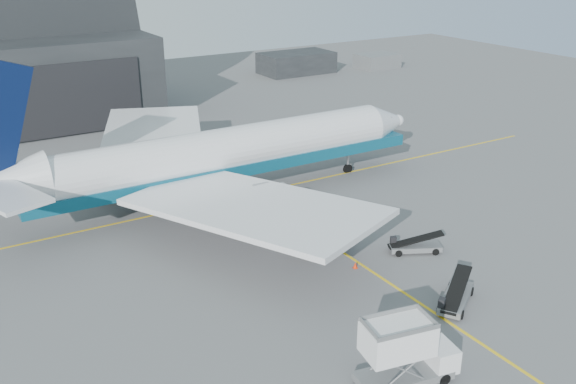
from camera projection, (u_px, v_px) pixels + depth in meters
ground at (374, 273)px, 50.92m from camera, size 200.00×200.00×0.00m
taxi_lines at (290, 218)px, 60.96m from camera, size 80.00×42.12×0.02m
distant_bldg_a at (296, 73)px, 126.45m from camera, size 14.00×8.00×4.00m
distant_bldg_b at (377, 68)px, 131.52m from camera, size 8.00×6.00×2.80m
airliner at (213, 156)px, 62.93m from camera, size 48.80×47.32×17.13m
catering_truck at (404, 353)px, 37.55m from camera, size 6.41×3.32×4.20m
pushback_tug at (324, 240)px, 54.74m from camera, size 4.80×3.40×2.02m
belt_loader_a at (455, 297)px, 46.29m from camera, size 4.97×4.01×1.97m
belt_loader_b at (414, 246)px, 54.11m from camera, size 4.57×3.26×1.76m
traffic_cone at (355, 265)px, 51.57m from camera, size 0.35×0.35×0.51m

